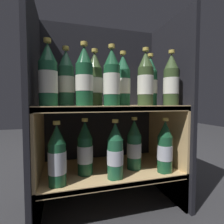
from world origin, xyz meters
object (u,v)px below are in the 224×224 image
at_px(bottle_upper_back_1, 95,81).
at_px(bottle_upper_front_0, 48,77).
at_px(bottle_upper_front_1, 84,78).
at_px(bottle_lower_front_1, 115,152).
at_px(bottle_upper_back_3, 150,83).
at_px(bottle_lower_front_0, 57,157).
at_px(bottle_lower_back_0, 85,150).
at_px(bottle_upper_front_3, 145,81).
at_px(bottle_lower_front_2, 165,148).
at_px(bottle_upper_front_2, 112,80).
at_px(bottle_lower_back_1, 134,146).
at_px(bottle_upper_front_4, 171,82).
at_px(bottle_upper_back_0, 66,80).
at_px(bottle_upper_back_2, 123,82).

bearing_deg(bottle_upper_back_1, bottle_upper_front_0, -157.89).
height_order(bottle_upper_front_1, bottle_lower_front_1, bottle_upper_front_1).
distance_m(bottle_upper_back_3, bottle_lower_front_0, 0.55).
xyz_separation_m(bottle_upper_back_1, bottle_lower_back_0, (-0.05, 0.00, -0.31)).
distance_m(bottle_upper_front_3, bottle_lower_front_2, 0.33).
bearing_deg(bottle_upper_front_3, bottle_upper_front_2, 180.00).
distance_m(bottle_upper_back_3, bottle_lower_front_2, 0.32).
bearing_deg(bottle_lower_back_1, bottle_lower_back_0, 180.00).
bearing_deg(bottle_upper_back_3, bottle_lower_back_0, 180.00).
relative_size(bottle_lower_front_2, bottle_lower_back_1, 1.00).
relative_size(bottle_upper_back_1, bottle_lower_front_1, 1.00).
bearing_deg(bottle_upper_front_3, bottle_lower_back_0, 163.09).
distance_m(bottle_upper_front_4, bottle_lower_back_0, 0.51).
relative_size(bottle_upper_front_3, bottle_upper_back_0, 1.00).
relative_size(bottle_upper_front_1, bottle_lower_front_0, 1.00).
xyz_separation_m(bottle_upper_front_3, bottle_upper_back_3, (0.07, 0.08, 0.00)).
bearing_deg(bottle_upper_back_1, bottle_lower_front_0, -154.63).
distance_m(bottle_lower_front_0, bottle_lower_front_1, 0.24).
bearing_deg(bottle_lower_front_0, bottle_upper_front_2, -0.00).
bearing_deg(bottle_upper_back_1, bottle_upper_front_3, -20.35).
xyz_separation_m(bottle_upper_back_2, bottle_lower_back_1, (0.06, 0.00, -0.31)).
distance_m(bottle_upper_back_2, bottle_lower_back_1, 0.32).
height_order(bottle_upper_back_1, bottle_lower_front_1, bottle_upper_back_1).
distance_m(bottle_upper_front_1, bottle_lower_front_2, 0.49).
xyz_separation_m(bottle_upper_back_0, bottle_lower_back_0, (0.08, 0.00, -0.31)).
bearing_deg(bottle_upper_back_2, bottle_upper_front_0, -166.52).
bearing_deg(bottle_upper_back_3, bottle_upper_front_1, -166.76).
xyz_separation_m(bottle_upper_front_2, bottle_lower_back_1, (0.14, 0.08, -0.31)).
xyz_separation_m(bottle_upper_back_1, bottle_upper_back_3, (0.28, 0.00, 0.00)).
height_order(bottle_upper_front_3, bottle_lower_back_1, bottle_upper_front_3).
distance_m(bottle_lower_front_1, bottle_lower_front_2, 0.25).
bearing_deg(bottle_upper_front_0, bottle_upper_front_2, 0.00).
bearing_deg(bottle_upper_front_4, bottle_upper_back_0, 170.46).
xyz_separation_m(bottle_lower_front_0, bottle_lower_front_1, (0.24, 0.00, 0.00)).
xyz_separation_m(bottle_upper_front_3, bottle_lower_front_1, (-0.14, 0.00, -0.31)).
bearing_deg(bottle_upper_front_0, bottle_upper_back_1, 22.11).
bearing_deg(bottle_upper_front_0, bottle_lower_back_0, 28.17).
distance_m(bottle_upper_front_0, bottle_lower_front_1, 0.41).
xyz_separation_m(bottle_upper_front_3, bottle_upper_back_2, (-0.08, 0.08, 0.00)).
height_order(bottle_upper_front_1, bottle_upper_back_0, same).
bearing_deg(bottle_lower_back_1, bottle_upper_front_1, -162.62).
height_order(bottle_upper_back_2, bottle_lower_front_0, bottle_upper_back_2).
bearing_deg(bottle_upper_back_0, bottle_lower_back_0, 0.00).
distance_m(bottle_upper_front_1, bottle_lower_back_1, 0.41).
relative_size(bottle_upper_back_3, bottle_lower_back_1, 1.00).
relative_size(bottle_upper_front_2, bottle_upper_front_4, 1.00).
xyz_separation_m(bottle_upper_front_4, bottle_lower_back_0, (-0.39, 0.08, -0.31)).
bearing_deg(bottle_lower_front_1, bottle_upper_front_4, -0.00).
relative_size(bottle_upper_front_3, bottle_upper_front_4, 1.00).
relative_size(bottle_upper_back_1, bottle_upper_back_2, 1.00).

